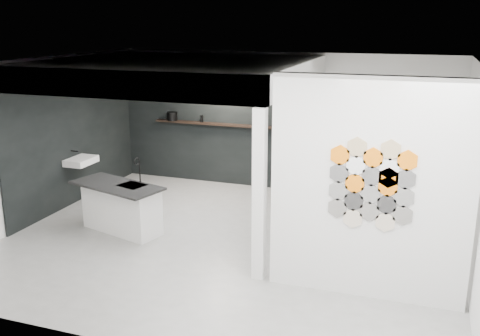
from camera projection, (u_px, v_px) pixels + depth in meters
The scene contains 17 objects.
floor at pixel (228, 242), 8.52m from camera, with size 7.00×6.00×0.01m, color gray.
partition_panel at pixel (369, 191), 6.53m from camera, with size 2.45×0.15×2.80m, color silver.
bay_clad_back at pixel (219, 129), 11.31m from camera, with size 4.40×0.04×2.35m, color black.
bay_clad_left at pixel (76, 141), 10.20m from camera, with size 0.04×4.00×2.35m, color black.
bulkhead at pixel (176, 72), 9.15m from camera, with size 4.40×4.00×0.40m, color silver.
corner_column at pixel (259, 196), 7.03m from camera, with size 0.16×0.16×2.35m, color silver.
fascia_beam at pixel (116, 84), 7.40m from camera, with size 4.40×0.16×0.40m, color silver.
wall_basin at pixel (81, 161), 10.04m from camera, with size 0.40×0.60×0.12m, color silver.
display_shelf at pixel (221, 124), 11.15m from camera, with size 3.00×0.15×0.04m, color black.
kitchen_island at pixel (121, 207), 8.84m from camera, with size 1.70×1.09×1.26m.
stockpot at pixel (172, 116), 11.48m from camera, with size 0.22×0.22×0.18m, color black.
kettle at pixel (279, 123), 10.73m from camera, with size 0.21×0.21×0.17m, color black.
glass_bowl at pixel (284, 125), 10.71m from camera, with size 0.15×0.15×0.11m, color gray.
glass_vase at pixel (284, 124), 10.70m from camera, with size 0.10×0.10×0.13m, color gray.
bottle_dark at pixel (202, 119), 11.27m from camera, with size 0.05×0.05×0.14m, color black.
utensil_cup at pixel (175, 118), 11.47m from camera, with size 0.08×0.08×0.10m, color black.
hex_tile_cluster at pixel (372, 185), 6.41m from camera, with size 1.04×0.02×1.16m.
Camera 1 is at (2.76, -7.39, 3.42)m, focal length 40.00 mm.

